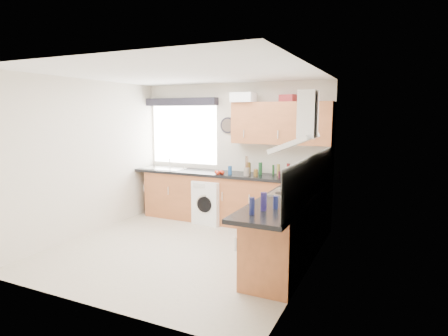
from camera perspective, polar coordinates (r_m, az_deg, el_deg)
The scene contains 41 objects.
ground_plane at distance 5.61m, azimuth -6.15°, elevation -12.19°, with size 3.60×3.60×0.00m, color beige.
ceiling at distance 5.28m, azimuth -6.58°, elevation 14.13°, with size 3.60×3.60×0.02m, color white.
wall_back at distance 6.89m, azimuth 1.47°, elevation 2.39°, with size 3.60×0.02×2.50m, color silver.
wall_front at distance 3.90m, azimuth -20.26°, elevation -2.67°, with size 3.60×0.02×2.50m, color silver.
wall_left at distance 6.42m, azimuth -20.21°, elevation 1.45°, with size 0.02×3.60×2.50m, color silver.
wall_right at distance 4.63m, azimuth 13.02°, elevation -0.70°, with size 0.02×3.60×2.50m, color silver.
window at distance 7.34m, azimuth -6.12°, elevation 5.06°, with size 1.40×0.02×1.10m, color white.
window_blind at distance 7.26m, azimuth -6.57°, elevation 9.99°, with size 1.50×0.18×0.14m, color black.
splashback at distance 4.94m, azimuth 13.62°, elevation -1.00°, with size 0.01×3.00×0.54m, color white.
base_cab_back at distance 6.80m, azimuth -0.32°, elevation -4.68°, with size 3.00×0.58×0.86m, color #9B542D.
base_cab_corner at distance 6.30m, azimuth 12.99°, elevation -5.97°, with size 0.60×0.60×0.86m, color #9B542D.
base_cab_right at distance 5.03m, azimuth 9.80°, elevation -9.51°, with size 0.58×2.10×0.86m, color #9B542D.
worktop_back at distance 6.67m, azimuth 0.42°, elevation -0.97°, with size 3.60×0.62×0.05m, color black.
worktop_right at distance 4.77m, azimuth 9.34°, elevation -4.81°, with size 0.62×2.42×0.05m, color black.
sink at distance 7.31m, azimuth -9.10°, elevation 0.26°, with size 0.84×0.46×0.10m, color silver, non-canonical shape.
oven at distance 5.17m, azimuth 10.14°, elevation -9.08°, with size 0.56×0.58×0.85m, color black.
hob_plate at distance 5.05m, azimuth 10.28°, elevation -3.74°, with size 0.52×0.52×0.01m, color silver.
extractor_hood at distance 4.92m, azimuth 11.67°, elevation 5.94°, with size 0.52×0.78×0.66m, color silver, non-canonical shape.
upper_cabinets at distance 6.37m, azimuth 8.76°, elevation 6.78°, with size 1.70×0.35×0.70m, color #9B542D.
washing_machine at distance 6.79m, azimuth -1.94°, elevation -5.09°, with size 0.53×0.51×0.78m, color white.
wall_clock at distance 6.86m, azimuth 0.54°, elevation 6.52°, with size 0.29×0.29×0.04m, color black.
casserole at distance 6.48m, azimuth 2.96°, elevation 10.69°, with size 0.39×0.28×0.16m, color white.
storage_box at distance 6.44m, azimuth 9.86°, elevation 10.42°, with size 0.26×0.22×0.12m, color #A52E31.
utensil_pot at distance 6.34m, azimuth 3.47°, elevation -0.59°, with size 0.10×0.10×0.14m, color slate.
kitchen_roll at distance 5.72m, azimuth 13.41°, elevation -1.21°, with size 0.12×0.12×0.25m, color white.
tomato_cluster at distance 6.50m, azimuth -0.69°, elevation -0.66°, with size 0.16×0.16×0.07m, color #A21F0C, non-canonical shape.
jar_0 at distance 6.34m, azimuth 9.73°, elevation -0.31°, with size 0.05×0.05×0.23m, color maroon.
jar_1 at distance 6.54m, azimuth 7.51°, elevation -0.25°, with size 0.04×0.04×0.17m, color #1D4D1B.
jar_2 at distance 6.44m, azimuth 9.14°, elevation -0.73°, with size 0.06×0.06×0.10m, color navy.
jar_3 at distance 6.65m, azimuth 3.82°, elevation -0.01°, with size 0.06×0.06×0.18m, color black.
jar_4 at distance 6.44m, azimuth 9.86°, elevation -0.51°, with size 0.07×0.07×0.15m, color #1C4E1C.
jar_5 at distance 6.51m, azimuth 5.56°, elevation -0.07°, with size 0.07×0.07×0.21m, color #1A4921.
jar_6 at distance 6.42m, azimuth 10.07°, elevation -0.75°, with size 0.05×0.05×0.11m, color olive.
jar_7 at distance 6.50m, azimuth 0.91°, elevation -0.34°, with size 0.07×0.07×0.14m, color navy.
jar_8 at distance 6.43m, azimuth 8.28°, elevation -0.29°, with size 0.05×0.05×0.20m, color olive.
jar_9 at distance 6.33m, azimuth 4.85°, elevation -0.72°, with size 0.07×0.07×0.12m, color brown.
jar_10 at distance 6.19m, azimuth 8.42°, elevation -1.01°, with size 0.04×0.04×0.11m, color #3C151B.
jar_11 at distance 6.60m, azimuth 3.73°, elevation 0.01°, with size 0.07×0.07×0.20m, color brown.
bottle_0 at distance 4.20m, azimuth 7.87°, elevation -5.21°, with size 0.06×0.06×0.15m, color #151B48.
bottle_1 at distance 3.93m, azimuth 4.27°, elevation -5.80°, with size 0.06×0.06×0.18m, color #131843.
bottle_2 at distance 4.10m, azimuth 6.05°, elevation -5.10°, with size 0.07×0.07×0.20m, color #1C164B.
Camera 1 is at (2.74, -4.48, 1.96)m, focal length 30.00 mm.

